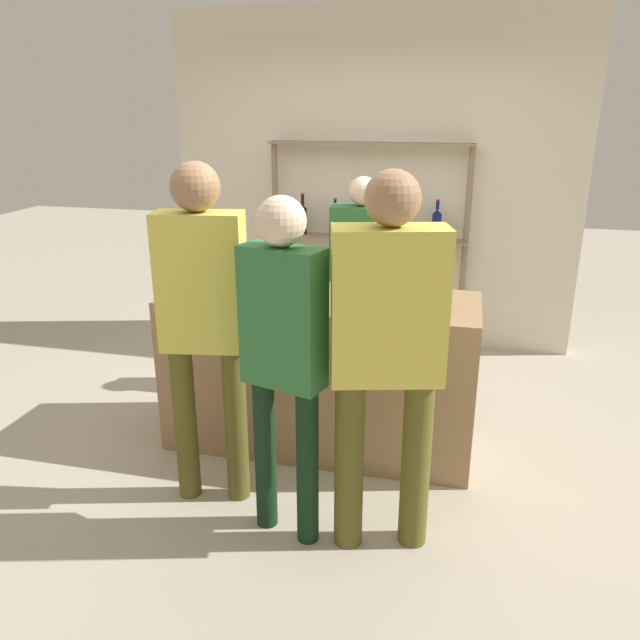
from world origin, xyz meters
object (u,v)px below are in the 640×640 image
(wine_glass, at_px, (201,283))
(customer_center, at_px, (284,344))
(customer_left, at_px, (203,310))
(ice_bucket, at_px, (302,273))
(customer_right, at_px, (387,342))
(counter_bottle_2, at_px, (434,281))
(counter_bottle_1, at_px, (275,267))
(server_behind_counter, at_px, (362,268))
(cork_jar, at_px, (391,278))
(counter_bottle_0, at_px, (261,275))

(wine_glass, height_order, customer_center, customer_center)
(customer_left, bearing_deg, ice_bucket, -30.80)
(ice_bucket, relative_size, customer_center, 0.14)
(customer_left, distance_m, customer_right, 0.96)
(customer_center, bearing_deg, counter_bottle_2, -17.91)
(customer_left, bearing_deg, customer_right, -109.54)
(ice_bucket, distance_m, customer_center, 0.99)
(counter_bottle_1, distance_m, customer_right, 1.28)
(counter_bottle_1, relative_size, customer_left, 0.19)
(counter_bottle_1, relative_size, server_behind_counter, 0.22)
(wine_glass, height_order, customer_right, customer_right)
(counter_bottle_1, distance_m, wine_glass, 0.48)
(cork_jar, distance_m, customer_left, 1.23)
(counter_bottle_2, relative_size, customer_left, 0.20)
(counter_bottle_2, xyz_separation_m, wine_glass, (-1.31, -0.22, -0.03))
(counter_bottle_0, xyz_separation_m, counter_bottle_1, (0.05, 0.13, 0.01))
(wine_glass, relative_size, customer_left, 0.08)
(counter_bottle_2, height_order, customer_left, customer_left)
(counter_bottle_1, height_order, customer_left, customer_left)
(wine_glass, distance_m, cork_jar, 1.13)
(cork_jar, height_order, customer_center, customer_center)
(counter_bottle_0, relative_size, customer_left, 0.18)
(counter_bottle_1, xyz_separation_m, customer_left, (-0.12, -0.81, -0.02))
(wine_glass, relative_size, customer_center, 0.09)
(counter_bottle_1, bearing_deg, server_behind_counter, 63.30)
(counter_bottle_1, xyz_separation_m, server_behind_counter, (0.40, 0.80, -0.18))
(wine_glass, bearing_deg, ice_bucket, 29.47)
(customer_center, distance_m, server_behind_counter, 1.82)
(cork_jar, xyz_separation_m, customer_center, (-0.35, -1.12, -0.03))
(counter_bottle_1, relative_size, ice_bucket, 1.46)
(cork_jar, bearing_deg, server_behind_counter, 112.91)
(wine_glass, bearing_deg, customer_right, -29.17)
(cork_jar, bearing_deg, counter_bottle_2, -39.45)
(customer_left, bearing_deg, server_behind_counter, -27.22)
(wine_glass, xyz_separation_m, server_behind_counter, (0.74, 1.14, -0.16))
(counter_bottle_2, bearing_deg, customer_center, -124.53)
(server_behind_counter, bearing_deg, cork_jar, 20.68)
(counter_bottle_2, relative_size, wine_glass, 2.53)
(counter_bottle_1, height_order, counter_bottle_2, counter_bottle_2)
(server_behind_counter, xyz_separation_m, customer_left, (-0.53, -1.61, 0.16))
(counter_bottle_0, xyz_separation_m, customer_left, (-0.07, -0.68, -0.01))
(counter_bottle_0, relative_size, customer_right, 0.18)
(ice_bucket, height_order, server_behind_counter, server_behind_counter)
(counter_bottle_0, relative_size, counter_bottle_1, 0.92)
(wine_glass, xyz_separation_m, customer_left, (0.22, -0.48, 0.00))
(counter_bottle_0, height_order, wine_glass, counter_bottle_0)
(customer_center, relative_size, customer_right, 0.94)
(wine_glass, bearing_deg, customer_center, -44.43)
(ice_bucket, bearing_deg, counter_bottle_0, -158.78)
(customer_left, height_order, customer_right, customer_right)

